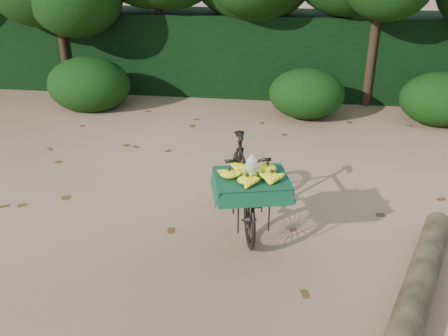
# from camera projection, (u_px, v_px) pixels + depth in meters

# --- Properties ---
(ground) EXTENTS (80.00, 80.00, 0.00)m
(ground) POSITION_uv_depth(u_px,v_px,m) (182.00, 222.00, 5.83)
(ground) COLOR tan
(ground) RESTS_ON ground
(vendor_bicycle) EXTENTS (1.07, 1.91, 1.07)m
(vendor_bicycle) POSITION_uv_depth(u_px,v_px,m) (243.00, 182.00, 5.59)
(vendor_bicycle) COLOR black
(vendor_bicycle) RESTS_ON ground
(fallen_log) EXTENTS (1.69, 3.80, 0.29)m
(fallen_log) POSITION_uv_depth(u_px,v_px,m) (405.00, 329.00, 3.97)
(fallen_log) COLOR brown
(fallen_log) RESTS_ON ground
(hedge_backdrop) EXTENTS (26.00, 1.80, 1.80)m
(hedge_backdrop) POSITION_uv_depth(u_px,v_px,m) (243.00, 52.00, 11.12)
(hedge_backdrop) COLOR black
(hedge_backdrop) RESTS_ON ground
(tree_row) EXTENTS (14.50, 2.00, 4.00)m
(tree_row) POSITION_uv_depth(u_px,v_px,m) (209.00, 5.00, 10.04)
(tree_row) COLOR black
(tree_row) RESTS_ON ground
(bush_clumps) EXTENTS (8.80, 1.70, 0.90)m
(bush_clumps) POSITION_uv_depth(u_px,v_px,m) (256.00, 94.00, 9.44)
(bush_clumps) COLOR black
(bush_clumps) RESTS_ON ground
(leaf_litter) EXTENTS (7.00, 7.30, 0.01)m
(leaf_litter) POSITION_uv_depth(u_px,v_px,m) (193.00, 197.00, 6.41)
(leaf_litter) COLOR #4E3314
(leaf_litter) RESTS_ON ground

